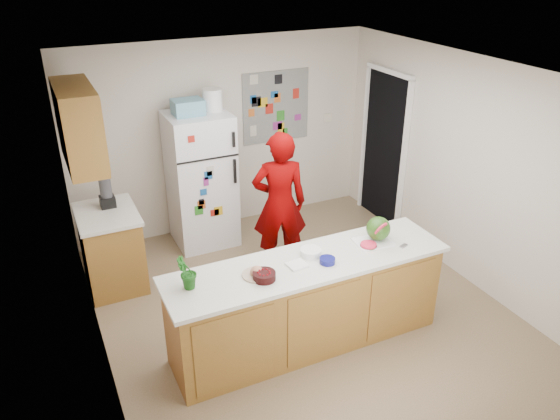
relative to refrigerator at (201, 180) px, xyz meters
name	(u,v)px	position (x,y,z in m)	size (l,w,h in m)	color
floor	(301,309)	(0.45, -1.88, -0.86)	(4.00, 4.50, 0.02)	brown
wall_back	(223,136)	(0.45, 0.38, 0.40)	(4.00, 0.02, 2.50)	beige
wall_left	(88,248)	(-1.56, -1.88, 0.40)	(0.02, 4.50, 2.50)	beige
wall_right	(464,170)	(2.46, -1.88, 0.40)	(0.02, 4.50, 2.50)	beige
ceiling	(306,72)	(0.45, -1.88, 1.66)	(4.00, 4.50, 0.02)	white
doorway	(384,149)	(2.44, -0.43, 0.17)	(0.03, 0.85, 2.04)	black
peninsula_base	(307,305)	(0.25, -2.38, -0.41)	(2.60, 0.62, 0.88)	brown
peninsula_top	(309,263)	(0.25, -2.38, 0.05)	(2.68, 0.70, 0.04)	silver
side_counter_base	(112,250)	(-1.24, -0.53, -0.42)	(0.60, 0.80, 0.86)	brown
side_counter_top	(106,214)	(-1.24, -0.53, 0.03)	(0.64, 0.84, 0.04)	silver
upper_cabinets	(79,126)	(-1.37, -0.58, 1.05)	(0.35, 1.00, 0.80)	brown
refrigerator	(201,180)	(0.00, 0.00, 0.00)	(0.75, 0.70, 1.70)	silver
fridge_top_bin	(188,107)	(-0.10, 0.00, 0.94)	(0.35, 0.28, 0.18)	#5999B2
photo_collage	(276,107)	(1.20, 0.36, 0.70)	(0.95, 0.01, 0.95)	slate
person	(279,204)	(0.59, -1.05, 0.00)	(0.62, 0.41, 1.71)	#620000
blender_appliance	(106,191)	(-1.19, -0.39, 0.24)	(0.13, 0.13, 0.38)	black
cutting_board	(373,242)	(0.98, -2.34, 0.08)	(0.36, 0.27, 0.01)	white
watermelon	(378,228)	(1.04, -2.32, 0.20)	(0.23, 0.23, 0.23)	#205913
watermelon_slice	(368,245)	(0.89, -2.39, 0.09)	(0.15, 0.15, 0.02)	#E62754
cherry_bowl	(264,276)	(-0.23, -2.47, 0.11)	(0.20, 0.20, 0.07)	black
white_bowl	(311,252)	(0.32, -2.29, 0.10)	(0.20, 0.20, 0.06)	silver
cobalt_bowl	(327,261)	(0.39, -2.47, 0.10)	(0.14, 0.14, 0.05)	#0E115C
plate	(257,275)	(-0.26, -2.39, 0.08)	(0.26, 0.26, 0.02)	tan
paper_towel	(297,265)	(0.12, -2.40, 0.08)	(0.17, 0.15, 0.02)	white
keys	(404,246)	(1.20, -2.52, 0.08)	(0.09, 0.04, 0.01)	gray
potted_plant	(187,273)	(-0.86, -2.33, 0.22)	(0.17, 0.14, 0.31)	#154A12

